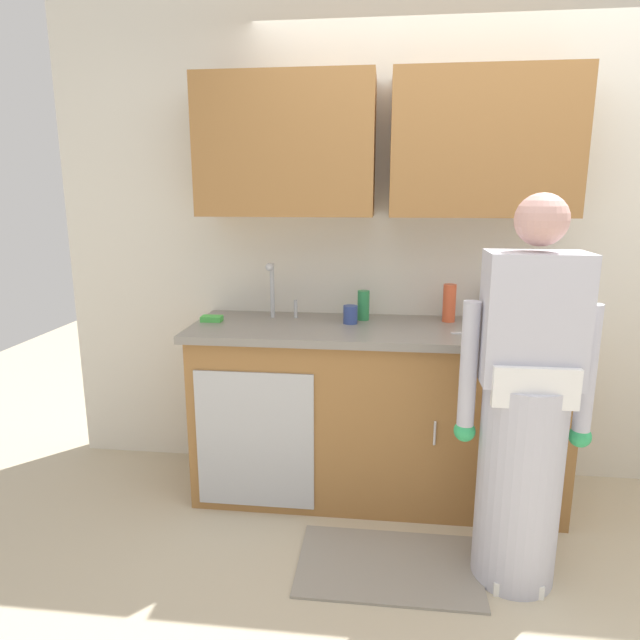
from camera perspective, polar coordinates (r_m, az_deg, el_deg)
ground_plane at (r=2.71m, az=18.08°, el=-24.33°), size 9.00×9.00×0.00m
kitchen_wall_with_uppers at (r=3.14m, az=13.98°, el=9.97°), size 4.80×0.44×2.70m
counter_cabinet at (r=3.05m, az=5.73°, el=-9.65°), size 1.90×0.62×0.90m
countertop at (r=2.90m, az=6.00°, el=-1.03°), size 1.96×0.66×0.04m
sink at (r=2.96m, az=-4.69°, el=-0.60°), size 0.50×0.36×0.35m
person_at_sink at (r=2.43m, az=20.24°, el=-10.22°), size 0.55×0.34×1.62m
floor_mat at (r=2.70m, az=7.04°, el=-23.79°), size 0.80×0.50×0.01m
bottle_soap at (r=3.05m, az=13.17°, el=1.72°), size 0.07×0.07×0.20m
bottle_water_tall at (r=3.16m, az=16.92°, el=1.85°), size 0.06×0.06×0.20m
bottle_dish_liquid at (r=3.20m, az=20.23°, el=1.63°), size 0.07×0.07×0.19m
bottle_water_short at (r=3.02m, az=4.50°, el=1.52°), size 0.06×0.06×0.16m
cup_by_sink at (r=2.94m, az=3.15°, el=0.56°), size 0.08×0.08×0.10m
knife_on_counter at (r=2.84m, az=15.71°, el=-1.29°), size 0.24×0.05×0.01m
sponge at (r=3.05m, az=-11.09°, el=0.14°), size 0.11×0.07×0.03m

